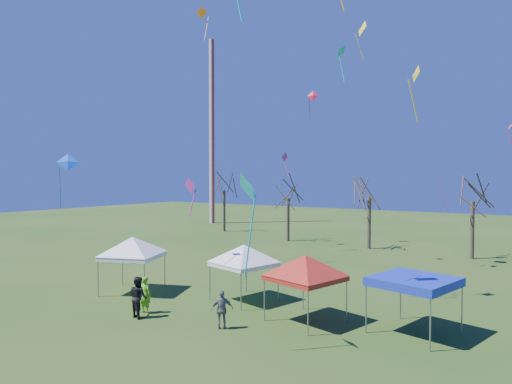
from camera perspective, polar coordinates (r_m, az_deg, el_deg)
ground at (r=19.79m, az=-4.32°, el=-17.03°), size 140.00×140.00×0.00m
radio_mast at (r=63.04m, az=-5.55°, el=7.50°), size 0.70×0.70×25.00m
tree_0 at (r=53.12m, az=-4.02°, el=2.03°), size 3.83×3.83×8.44m
tree_1 at (r=45.27m, az=4.03°, el=1.16°), size 3.42×3.42×7.54m
tree_2 at (r=41.53m, az=14.00°, el=1.72°), size 3.71×3.71×8.18m
tree_3 at (r=39.20m, az=25.49°, el=1.26°), size 3.59×3.59×7.91m
tent_white_west at (r=26.34m, az=-15.18°, el=-5.88°), size 3.75×3.75×3.56m
tent_white_mid at (r=23.75m, az=-1.53°, el=-7.07°), size 3.69×3.69×3.36m
tent_red at (r=20.46m, az=6.20°, el=-8.38°), size 3.77×3.77×3.43m
tent_blue at (r=20.04m, az=19.16°, el=-10.56°), size 3.55×3.55×2.32m
person_grey at (r=19.92m, az=-4.27°, el=-14.44°), size 0.96×0.96×1.63m
person_dark at (r=22.01m, az=-14.50°, el=-12.57°), size 1.04×0.89×1.88m
person_green at (r=22.59m, az=-13.65°, el=-12.38°), size 0.65×0.44×1.73m
kite_13 at (r=42.10m, az=3.59°, el=4.33°), size 0.68×0.94×2.37m
kite_11 at (r=34.37m, az=13.08°, el=19.26°), size 1.20×1.16×2.58m
kite_1 at (r=22.75m, az=-8.22°, el=0.75°), size 0.86×0.47×1.88m
kite_14 at (r=35.57m, az=-22.47°, el=3.46°), size 1.68×1.82×4.01m
kite_2 at (r=44.05m, az=7.11°, el=11.82°), size 1.19×0.78×2.77m
kite_17 at (r=22.14m, az=19.28°, el=13.59°), size 0.70×0.82×2.52m
kite_5 at (r=16.61m, az=-1.03°, el=0.51°), size 1.33×1.16×3.87m
kite_22 at (r=34.30m, az=22.34°, el=0.89°), size 0.80×0.82×2.54m
kite_7 at (r=39.76m, az=-6.75°, el=21.30°), size 1.01×0.81×2.88m
kite_19 at (r=36.34m, az=29.22°, el=7.16°), size 0.72×0.84×1.87m
kite_18 at (r=24.30m, az=10.59°, el=16.79°), size 0.51×0.76×1.88m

